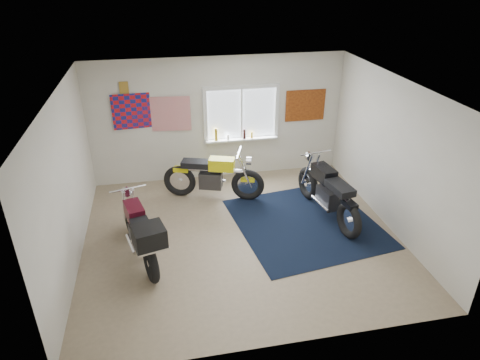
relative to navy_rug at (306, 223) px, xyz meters
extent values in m
plane|color=#9E896B|center=(-1.28, -0.18, -0.01)|extent=(5.50, 5.50, 0.00)
plane|color=white|center=(-1.28, -0.18, 2.69)|extent=(5.50, 5.50, 0.00)
plane|color=silver|center=(-1.28, 2.32, 1.34)|extent=(5.50, 0.00, 5.50)
plane|color=silver|center=(-1.28, -2.68, 1.34)|extent=(5.50, 0.00, 5.50)
plane|color=silver|center=(-4.03, -0.18, 1.34)|extent=(0.00, 5.00, 5.00)
plane|color=silver|center=(1.47, -0.18, 1.34)|extent=(0.00, 5.00, 5.00)
cube|color=black|center=(0.00, 0.00, 0.00)|extent=(2.83, 2.92, 0.01)
cube|color=white|center=(-0.78, 2.31, 1.44)|extent=(1.50, 0.02, 1.10)
cube|color=white|center=(-0.78, 2.29, 2.03)|extent=(1.66, 0.06, 0.08)
cube|color=white|center=(-0.78, 2.29, 0.85)|extent=(1.66, 0.06, 0.08)
cube|color=white|center=(-1.57, 2.29, 1.44)|extent=(0.08, 0.06, 1.10)
cube|color=white|center=(0.01, 2.29, 1.44)|extent=(0.08, 0.06, 1.10)
cube|color=white|center=(-0.78, 2.29, 1.44)|extent=(0.04, 0.06, 1.10)
cube|color=white|center=(-0.78, 2.23, 0.87)|extent=(1.60, 0.16, 0.04)
cylinder|color=#997716|center=(-1.36, 2.22, 1.03)|extent=(0.07, 0.07, 0.28)
cylinder|color=white|center=(-1.10, 2.22, 0.95)|extent=(0.06, 0.06, 0.12)
cylinder|color=black|center=(-0.73, 2.22, 1.00)|extent=(0.06, 0.06, 0.22)
cylinder|color=gold|center=(-0.56, 2.22, 0.96)|extent=(0.05, 0.05, 0.14)
plane|color=red|center=(-2.98, 2.30, 1.64)|extent=(1.00, 0.07, 1.00)
plane|color=red|center=(-2.33, 2.28, 1.54)|extent=(0.90, 0.09, 0.90)
cube|color=#A47E2E|center=(-3.18, 2.30, 2.14)|extent=(0.18, 0.02, 0.24)
cube|color=#A54C14|center=(0.67, 2.30, 1.54)|extent=(0.90, 0.03, 0.70)
torus|color=black|center=(-0.89, 1.10, 0.33)|extent=(0.69, 0.34, 0.68)
torus|color=black|center=(-2.24, 1.54, 0.33)|extent=(0.69, 0.34, 0.68)
cylinder|color=white|center=(-0.89, 1.10, 0.33)|extent=(0.14, 0.13, 0.11)
cylinder|color=white|center=(-2.24, 1.54, 0.33)|extent=(0.14, 0.13, 0.11)
cylinder|color=white|center=(-1.57, 1.32, 0.62)|extent=(1.25, 0.48, 0.09)
cube|color=#2B2B2D|center=(-1.61, 1.34, 0.40)|extent=(0.52, 0.41, 0.35)
cylinder|color=white|center=(-1.56, 1.49, 0.30)|extent=(0.55, 0.24, 0.07)
cube|color=yellow|center=(-1.39, 1.26, 0.77)|extent=(0.57, 0.41, 0.24)
cube|color=black|center=(-1.90, 1.43, 0.75)|extent=(0.62, 0.44, 0.12)
cube|color=yellow|center=(-2.19, 1.53, 0.60)|extent=(0.34, 0.25, 0.08)
cube|color=yellow|center=(-0.89, 1.10, 0.45)|extent=(0.31, 0.22, 0.05)
cylinder|color=white|center=(-1.06, 1.16, 1.03)|extent=(0.23, 0.61, 0.04)
cylinder|color=white|center=(-0.87, 1.09, 0.87)|extent=(0.15, 0.19, 0.16)
torus|color=black|center=(0.34, 0.94, 0.33)|extent=(0.25, 0.69, 0.68)
torus|color=black|center=(0.59, -0.55, 0.33)|extent=(0.25, 0.69, 0.68)
cylinder|color=white|center=(0.34, 0.94, 0.33)|extent=(0.13, 0.13, 0.12)
cylinder|color=white|center=(0.59, -0.55, 0.33)|extent=(0.13, 0.13, 0.12)
cylinder|color=white|center=(0.47, 0.19, 0.66)|extent=(0.31, 1.35, 0.10)
cube|color=#2B2B2D|center=(0.47, 0.14, 0.42)|extent=(0.38, 0.53, 0.37)
cylinder|color=white|center=(0.30, 0.11, 0.32)|extent=(0.17, 0.60, 0.08)
cube|color=black|center=(0.43, 0.39, 0.81)|extent=(0.36, 0.58, 0.26)
cube|color=black|center=(0.53, -0.18, 0.79)|extent=(0.39, 0.63, 0.13)
cube|color=black|center=(0.58, -0.50, 0.64)|extent=(0.22, 0.35, 0.09)
cube|color=black|center=(0.34, 0.94, 0.46)|extent=(0.20, 0.32, 0.05)
cylinder|color=white|center=(0.38, 0.75, 1.09)|extent=(0.66, 0.15, 0.04)
cylinder|color=white|center=(0.34, 0.96, 0.92)|extent=(0.19, 0.13, 0.17)
torus|color=black|center=(-3.21, 0.28, 0.31)|extent=(0.29, 0.66, 0.64)
torus|color=black|center=(-2.86, -1.06, 0.31)|extent=(0.29, 0.66, 0.64)
cylinder|color=white|center=(-3.21, 0.28, 0.31)|extent=(0.12, 0.13, 0.11)
cylinder|color=white|center=(-2.86, -1.06, 0.31)|extent=(0.12, 0.13, 0.11)
cylinder|color=white|center=(-3.03, -0.39, 0.61)|extent=(0.40, 1.23, 0.09)
cube|color=#2B2B2D|center=(-3.02, -0.44, 0.39)|extent=(0.38, 0.50, 0.34)
cylinder|color=white|center=(-3.18, -0.48, 0.29)|extent=(0.20, 0.55, 0.07)
cube|color=#3E0915|center=(-3.08, -0.22, 0.75)|extent=(0.37, 0.54, 0.24)
cube|color=black|center=(-2.95, -0.73, 0.73)|extent=(0.41, 0.60, 0.12)
cube|color=#3E0915|center=(-2.87, -1.02, 0.59)|extent=(0.23, 0.33, 0.08)
cube|color=#3E0915|center=(-3.21, 0.28, 0.43)|extent=(0.20, 0.30, 0.05)
cylinder|color=white|center=(-3.16, 0.11, 1.01)|extent=(0.60, 0.19, 0.04)
cylinder|color=white|center=(-3.21, 0.30, 0.85)|extent=(0.18, 0.14, 0.16)
cube|color=black|center=(-2.84, -1.16, 0.87)|extent=(0.54, 0.52, 0.30)
camera|label=1|loc=(-2.53, -6.43, 4.42)|focal=32.00mm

